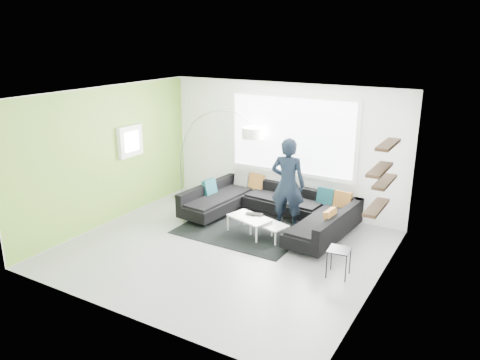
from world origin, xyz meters
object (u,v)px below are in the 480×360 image
Objects in this scene: arc_lamp at (180,154)px; laptop at (254,215)px; coffee_table at (259,227)px; sectional_sofa at (268,210)px; side_table at (338,263)px; person at (288,184)px.

laptop is (2.46, -0.91, -0.72)m from arc_lamp.
arc_lamp reaches higher than coffee_table.
sectional_sofa is 0.63m from coffee_table.
laptop is (-0.18, 0.09, 0.19)m from coffee_table.
coffee_table is 0.27m from laptop.
sectional_sofa reaches higher than laptop.
coffee_table is 0.49× the size of arc_lamp.
person is at bearing 138.55° from side_table.
side_table reaches higher than laptop.
person reaches higher than sectional_sofa.
sectional_sofa is 1.58× the size of arc_lamp.
side_table is 2.20m from laptop.
sectional_sofa is 0.75m from person.
coffee_table is 2.00m from side_table.
coffee_table is 1.03m from person.
side_table is at bearing -5.89° from coffee_table.
side_table reaches higher than coffee_table.
arc_lamp is 4.89m from side_table.
arc_lamp is at bearing 175.44° from coffee_table.
sectional_sofa reaches higher than coffee_table.
side_table is (1.97, -1.36, -0.08)m from sectional_sofa.
arc_lamp is (-2.52, 0.39, 0.78)m from sectional_sofa.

